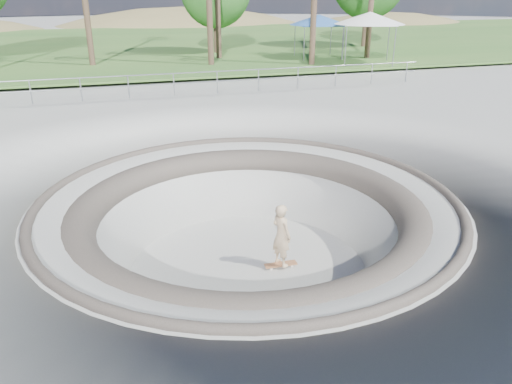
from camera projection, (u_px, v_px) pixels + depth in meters
ground at (248, 199)px, 12.15m from camera, size 180.00×180.00×0.00m
skate_bowl at (248, 264)px, 12.85m from camera, size 14.00×14.00×4.10m
grass_strip at (136, 44)px, 42.09m from camera, size 180.00×36.00×0.12m
distant_hills at (156, 81)px, 66.36m from camera, size 103.20×45.00×28.60m
safety_railing at (174, 84)px, 22.48m from camera, size 25.00×0.06×1.03m
skateboard at (281, 264)px, 12.84m from camera, size 0.85×0.27×0.09m
skater at (281, 235)px, 12.51m from camera, size 0.59×0.71×1.67m
canopy_white at (370, 18)px, 30.41m from camera, size 5.54×5.54×3.06m
canopy_blue at (319, 20)px, 32.97m from camera, size 5.43×5.43×2.77m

